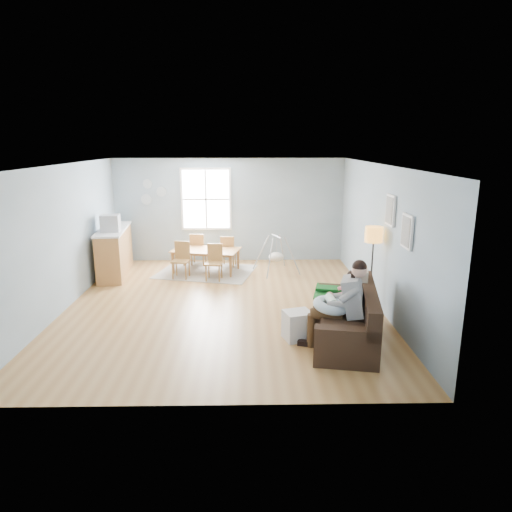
{
  "coord_description": "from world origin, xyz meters",
  "views": [
    {
      "loc": [
        0.48,
        -8.43,
        3.11
      ],
      "look_at": [
        0.64,
        -0.05,
        1.0
      ],
      "focal_mm": 32.0,
      "sensor_mm": 36.0,
      "label": 1
    }
  ],
  "objects_px": {
    "baby_swing": "(276,256)",
    "toddler": "(345,292)",
    "chair_se": "(214,260)",
    "father": "(342,301)",
    "dining_table": "(206,261)",
    "chair_sw": "(181,258)",
    "chair_ne": "(228,250)",
    "counter": "(115,251)",
    "chair_nw": "(198,248)",
    "sofa": "(349,321)",
    "storage_cube": "(297,325)",
    "monitor": "(110,223)",
    "floor_lamp": "(373,242)"
  },
  "relations": [
    {
      "from": "chair_ne",
      "to": "baby_swing",
      "type": "bearing_deg",
      "value": -24.23
    },
    {
      "from": "sofa",
      "to": "baby_swing",
      "type": "xyz_separation_m",
      "value": [
        -0.93,
        3.88,
        0.1
      ]
    },
    {
      "from": "floor_lamp",
      "to": "chair_ne",
      "type": "distance_m",
      "value": 4.25
    },
    {
      "from": "toddler",
      "to": "counter",
      "type": "bearing_deg",
      "value": 142.74
    },
    {
      "from": "chair_se",
      "to": "chair_ne",
      "type": "distance_m",
      "value": 1.11
    },
    {
      "from": "chair_se",
      "to": "monitor",
      "type": "distance_m",
      "value": 2.5
    },
    {
      "from": "counter",
      "to": "storage_cube",
      "type": "bearing_deg",
      "value": -43.83
    },
    {
      "from": "father",
      "to": "floor_lamp",
      "type": "xyz_separation_m",
      "value": [
        0.88,
        1.63,
        0.57
      ]
    },
    {
      "from": "chair_se",
      "to": "baby_swing",
      "type": "distance_m",
      "value": 1.56
    },
    {
      "from": "toddler",
      "to": "baby_swing",
      "type": "height_order",
      "value": "toddler"
    },
    {
      "from": "sofa",
      "to": "father",
      "type": "height_order",
      "value": "father"
    },
    {
      "from": "chair_nw",
      "to": "baby_swing",
      "type": "bearing_deg",
      "value": -20.04
    },
    {
      "from": "monitor",
      "to": "chair_nw",
      "type": "bearing_deg",
      "value": 31.88
    },
    {
      "from": "toddler",
      "to": "dining_table",
      "type": "bearing_deg",
      "value": 124.7
    },
    {
      "from": "toddler",
      "to": "chair_nw",
      "type": "distance_m",
      "value": 5.25
    },
    {
      "from": "sofa",
      "to": "counter",
      "type": "bearing_deg",
      "value": 141.38
    },
    {
      "from": "father",
      "to": "chair_sw",
      "type": "xyz_separation_m",
      "value": [
        -2.98,
        3.81,
        -0.28
      ]
    },
    {
      "from": "storage_cube",
      "to": "chair_sw",
      "type": "bearing_deg",
      "value": 123.68
    },
    {
      "from": "father",
      "to": "dining_table",
      "type": "distance_m",
      "value": 4.93
    },
    {
      "from": "floor_lamp",
      "to": "dining_table",
      "type": "distance_m",
      "value": 4.37
    },
    {
      "from": "chair_nw",
      "to": "monitor",
      "type": "bearing_deg",
      "value": -148.12
    },
    {
      "from": "monitor",
      "to": "father",
      "type": "bearing_deg",
      "value": -39.33
    },
    {
      "from": "baby_swing",
      "to": "toddler",
      "type": "bearing_deg",
      "value": -76.41
    },
    {
      "from": "chair_sw",
      "to": "monitor",
      "type": "bearing_deg",
      "value": -177.19
    },
    {
      "from": "dining_table",
      "to": "chair_ne",
      "type": "relative_size",
      "value": 1.96
    },
    {
      "from": "sofa",
      "to": "storage_cube",
      "type": "distance_m",
      "value": 0.83
    },
    {
      "from": "toddler",
      "to": "counter",
      "type": "relative_size",
      "value": 0.43
    },
    {
      "from": "father",
      "to": "toddler",
      "type": "distance_m",
      "value": 0.51
    },
    {
      "from": "dining_table",
      "to": "monitor",
      "type": "xyz_separation_m",
      "value": [
        -2.1,
        -0.52,
        1.03
      ]
    },
    {
      "from": "chair_ne",
      "to": "counter",
      "type": "distance_m",
      "value": 2.75
    },
    {
      "from": "chair_se",
      "to": "chair_ne",
      "type": "relative_size",
      "value": 1.02
    },
    {
      "from": "father",
      "to": "counter",
      "type": "distance_m",
      "value": 6.18
    },
    {
      "from": "sofa",
      "to": "chair_ne",
      "type": "distance_m",
      "value": 4.91
    },
    {
      "from": "father",
      "to": "storage_cube",
      "type": "height_order",
      "value": "father"
    },
    {
      "from": "sofa",
      "to": "chair_nw",
      "type": "relative_size",
      "value": 2.71
    },
    {
      "from": "storage_cube",
      "to": "monitor",
      "type": "height_order",
      "value": "monitor"
    },
    {
      "from": "counter",
      "to": "floor_lamp",
      "type": "bearing_deg",
      "value": -24.27
    },
    {
      "from": "father",
      "to": "chair_nw",
      "type": "bearing_deg",
      "value": 119.09
    },
    {
      "from": "monitor",
      "to": "baby_swing",
      "type": "distance_m",
      "value": 3.94
    },
    {
      "from": "toddler",
      "to": "baby_swing",
      "type": "bearing_deg",
      "value": 103.59
    },
    {
      "from": "chair_nw",
      "to": "sofa",
      "type": "bearing_deg",
      "value": -57.79
    },
    {
      "from": "storage_cube",
      "to": "chair_se",
      "type": "height_order",
      "value": "chair_se"
    },
    {
      "from": "baby_swing",
      "to": "chair_nw",
      "type": "bearing_deg",
      "value": 159.96
    },
    {
      "from": "chair_sw",
      "to": "counter",
      "type": "distance_m",
      "value": 1.66
    },
    {
      "from": "dining_table",
      "to": "baby_swing",
      "type": "distance_m",
      "value": 1.73
    },
    {
      "from": "chair_se",
      "to": "chair_ne",
      "type": "xyz_separation_m",
      "value": [
        0.27,
        1.07,
        -0.01
      ]
    },
    {
      "from": "chair_sw",
      "to": "dining_table",
      "type": "bearing_deg",
      "value": 39.99
    },
    {
      "from": "floor_lamp",
      "to": "counter",
      "type": "relative_size",
      "value": 0.77
    },
    {
      "from": "dining_table",
      "to": "chair_se",
      "type": "bearing_deg",
      "value": -54.96
    },
    {
      "from": "floor_lamp",
      "to": "counter",
      "type": "height_order",
      "value": "floor_lamp"
    }
  ]
}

